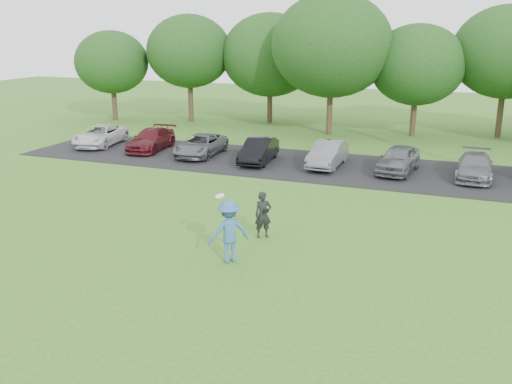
% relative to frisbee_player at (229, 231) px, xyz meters
% --- Properties ---
extents(ground, '(100.00, 100.00, 0.00)m').
position_rel_frisbee_player_xyz_m(ground, '(-0.27, -0.63, -0.93)').
color(ground, '#31641C').
rests_on(ground, ground).
extents(parking_lot, '(32.00, 6.50, 0.03)m').
position_rel_frisbee_player_xyz_m(parking_lot, '(-0.27, 12.37, -0.92)').
color(parking_lot, black).
rests_on(parking_lot, ground).
extents(frisbee_player, '(1.36, 1.32, 2.05)m').
position_rel_frisbee_player_xyz_m(frisbee_player, '(0.00, 0.00, 0.00)').
color(frisbee_player, '#345F93').
rests_on(frisbee_player, ground).
extents(camera_bystander, '(0.66, 0.62, 1.52)m').
position_rel_frisbee_player_xyz_m(camera_bystander, '(0.23, 2.23, -0.17)').
color(camera_bystander, black).
rests_on(camera_bystander, ground).
extents(parked_cars, '(29.07, 5.02, 1.25)m').
position_rel_frisbee_player_xyz_m(parked_cars, '(-0.59, 12.44, -0.32)').
color(parked_cars, silver).
rests_on(parked_cars, parking_lot).
extents(tree_row, '(42.39, 9.85, 8.64)m').
position_rel_frisbee_player_xyz_m(tree_row, '(1.24, 22.13, 3.98)').
color(tree_row, '#38281C').
rests_on(tree_row, ground).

